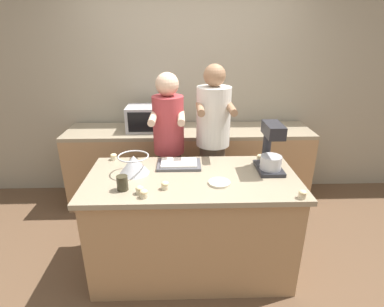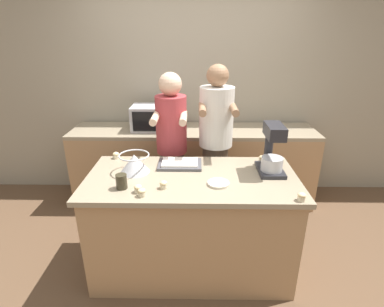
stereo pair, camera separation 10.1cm
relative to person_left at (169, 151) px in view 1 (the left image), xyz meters
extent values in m
plane|color=brown|center=(0.21, -0.62, -0.87)|extent=(16.00, 16.00, 0.00)
cube|color=gray|center=(0.21, 0.91, 0.48)|extent=(10.00, 0.06, 2.70)
cube|color=#A87F56|center=(0.21, -0.62, -0.44)|extent=(1.61, 0.76, 0.85)
cube|color=gray|center=(0.21, -0.62, 0.00)|extent=(1.68, 0.81, 0.04)
cube|color=#A87F56|center=(0.21, 0.56, -0.43)|extent=(2.80, 0.60, 0.87)
cube|color=gray|center=(0.21, 0.56, 0.02)|extent=(2.80, 0.60, 0.04)
cylinder|color=#232328|center=(0.00, 0.00, -0.44)|extent=(0.23, 0.23, 0.85)
cylinder|color=#A8383D|center=(0.00, 0.00, 0.26)|extent=(0.30, 0.30, 0.55)
sphere|color=#DBB293|center=(0.00, 0.00, 0.64)|extent=(0.22, 0.22, 0.22)
cylinder|color=#DBB293|center=(-0.13, -0.17, 0.38)|extent=(0.06, 0.34, 0.06)
cylinder|color=#DBB293|center=(0.13, -0.17, 0.38)|extent=(0.06, 0.34, 0.06)
cylinder|color=brown|center=(0.43, 0.00, -0.41)|extent=(0.25, 0.25, 0.92)
cylinder|color=silver|center=(0.43, 0.00, 0.34)|extent=(0.32, 0.32, 0.56)
sphere|color=#936B4C|center=(0.43, 0.00, 0.72)|extent=(0.20, 0.20, 0.20)
cylinder|color=#936B4C|center=(0.29, -0.17, 0.46)|extent=(0.06, 0.34, 0.06)
cylinder|color=#936B4C|center=(0.57, -0.17, 0.46)|extent=(0.06, 0.34, 0.06)
cube|color=#232328|center=(0.85, -0.51, 0.04)|extent=(0.20, 0.30, 0.03)
cylinder|color=#232328|center=(0.85, -0.40, 0.19)|extent=(0.07, 0.07, 0.27)
cube|color=#232328|center=(0.85, -0.53, 0.37)|extent=(0.13, 0.26, 0.10)
cylinder|color=#BCBCC1|center=(0.85, -0.55, 0.11)|extent=(0.17, 0.17, 0.11)
cone|color=#BCBCC1|center=(-0.26, -0.54, 0.10)|extent=(0.24, 0.24, 0.15)
torus|color=#BCBCC1|center=(-0.26, -0.54, 0.17)|extent=(0.25, 0.25, 0.01)
cube|color=#4C4C51|center=(0.10, -0.41, 0.03)|extent=(0.37, 0.24, 0.02)
cube|color=white|center=(0.10, -0.41, 0.05)|extent=(0.30, 0.19, 0.02)
cube|color=#B7B7BC|center=(-0.24, 0.56, 0.18)|extent=(0.49, 0.33, 0.27)
cube|color=black|center=(-0.29, 0.39, 0.18)|extent=(0.34, 0.01, 0.22)
cube|color=#2D2D2D|center=(-0.07, 0.39, 0.18)|extent=(0.10, 0.01, 0.22)
cylinder|color=#332D1E|center=(-0.30, -0.82, 0.07)|extent=(0.08, 0.08, 0.11)
cylinder|color=beige|center=(0.41, -0.75, 0.03)|extent=(0.16, 0.16, 0.02)
cylinder|color=beige|center=(-0.14, -0.93, 0.04)|extent=(0.05, 0.05, 0.03)
ellipsoid|color=beige|center=(-0.14, -0.93, 0.06)|extent=(0.06, 0.06, 0.03)
cylinder|color=beige|center=(0.95, -0.97, 0.04)|extent=(0.05, 0.05, 0.03)
ellipsoid|color=beige|center=(0.95, -0.97, 0.06)|extent=(0.06, 0.06, 0.03)
cylinder|color=beige|center=(-0.17, -0.88, 0.04)|extent=(0.05, 0.05, 0.03)
ellipsoid|color=beige|center=(-0.17, -0.88, 0.06)|extent=(0.06, 0.06, 0.03)
cylinder|color=beige|center=(0.00, -0.81, 0.04)|extent=(0.05, 0.05, 0.03)
ellipsoid|color=beige|center=(0.00, -0.81, 0.06)|extent=(0.06, 0.06, 0.03)
cylinder|color=beige|center=(-0.48, -0.26, 0.04)|extent=(0.05, 0.05, 0.03)
ellipsoid|color=beige|center=(-0.48, -0.26, 0.06)|extent=(0.06, 0.06, 0.03)
cylinder|color=beige|center=(0.82, -0.32, 0.04)|extent=(0.05, 0.05, 0.03)
ellipsoid|color=beige|center=(0.82, -0.32, 0.06)|extent=(0.06, 0.06, 0.03)
camera|label=1|loc=(0.14, -2.74, 1.08)|focal=28.00mm
camera|label=2|loc=(0.24, -2.74, 1.08)|focal=28.00mm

